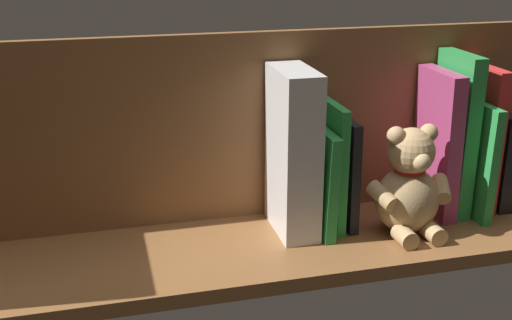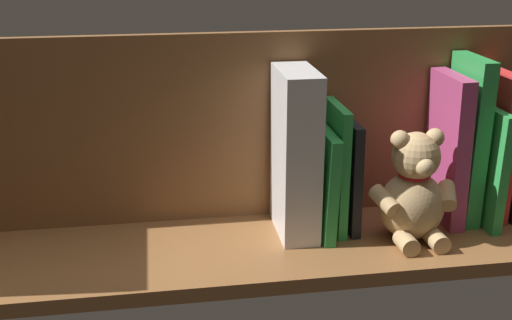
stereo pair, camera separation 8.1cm
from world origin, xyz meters
The scene contains 12 objects.
ground_plane centered at (0.00, 0.00, -1.10)cm, with size 100.34×24.67×2.20cm, color brown.
shelf_back_panel centered at (0.00, -10.08, 15.04)cm, with size 100.34×1.50×30.07cm, color brown.
book_0 centered at (-42.64, -3.94, 8.22)cm, with size 2.59×9.99×16.45cm, color black.
book_1 centered at (-39.57, -3.94, 11.98)cm, with size 2.20×9.99×23.97cm, color red.
book_2 centered at (-37.01, -2.24, 9.46)cm, with size 1.57×13.39×18.92cm, color green.
book_3 centered at (-34.32, -3.59, 13.25)cm, with size 2.45×10.69×26.51cm, color green.
book_4 centered at (-31.18, -3.26, 11.99)cm, with size 2.48×11.34×23.98cm, color #B23F72.
teddy_bear centered at (-23.53, 2.66, 7.62)cm, with size 14.05×11.08×17.31cm.
book_5 centered at (-15.10, -3.43, 8.79)cm, with size 1.46×11.01×17.57cm, color black.
book_6 centered at (-13.01, -3.33, 9.97)cm, with size 1.37×11.21×19.94cm, color green.
book_7 centered at (-10.79, -2.39, 8.20)cm, with size 1.70×13.08×16.40cm, color green.
dictionary_thick_white centered at (-6.49, -2.64, 12.81)cm, with size 5.54×12.39×25.62cm, color silver.
Camera 2 is at (13.94, 86.96, 44.91)cm, focal length 45.23 mm.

